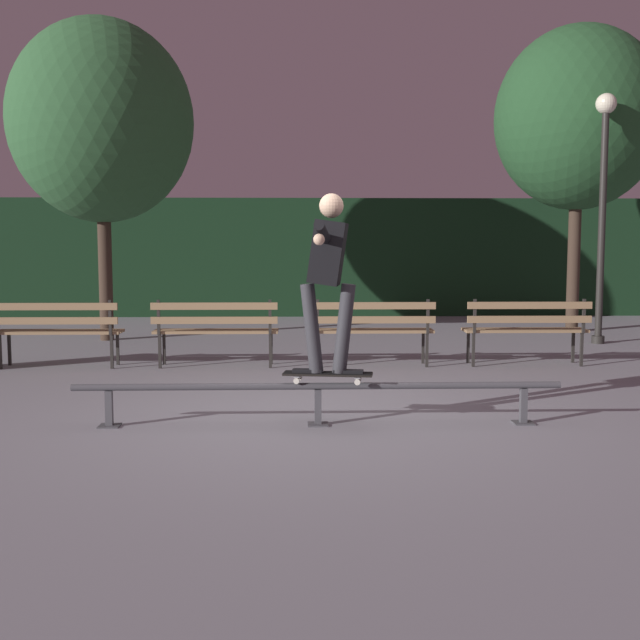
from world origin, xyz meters
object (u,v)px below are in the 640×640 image
skateboard (328,374)px  park_bench_leftmost (57,326)px  skateboarder (328,267)px  park_bench_right_center (372,325)px  tree_far_right (578,119)px  lamp_post_right (603,186)px  park_bench_left_center (216,326)px  park_bench_rightmost (526,325)px  grind_rail (318,392)px  tree_far_left (101,122)px

skateboard → park_bench_leftmost: 4.66m
skateboarder → park_bench_right_center: skateboarder is taller
park_bench_right_center → tree_far_right: tree_far_right is taller
skateboard → lamp_post_right: bearing=50.4°
park_bench_left_center → park_bench_rightmost: bearing=0.0°
skateboarder → park_bench_right_center: 3.44m
park_bench_rightmost → park_bench_left_center: bearing=180.0°
park_bench_leftmost → tree_far_right: tree_far_right is taller
skateboard → park_bench_left_center: (-1.31, 3.26, 0.09)m
park_bench_leftmost → park_bench_right_center: size_ratio=1.00×
grind_rail → skateboarder: 1.10m
park_bench_leftmost → tree_far_left: size_ratio=0.31×
park_bench_leftmost → park_bench_rightmost: bearing=0.0°
park_bench_left_center → grind_rail: bearing=-69.5°
grind_rail → skateboard: skateboard is taller
park_bench_right_center → park_bench_rightmost: size_ratio=1.00×
park_bench_left_center → lamp_post_right: bearing=20.8°
skateboard → tree_far_left: (-3.39, 6.18, 3.08)m
skateboarder → tree_far_right: bearing=56.7°
grind_rail → park_bench_leftmost: park_bench_leftmost is taller
park_bench_rightmost → tree_far_left: tree_far_left is taller
skateboarder → park_bench_right_center: (0.70, 3.26, -0.85)m
grind_rail → park_bench_left_center: size_ratio=2.67×
grind_rail → park_bench_left_center: park_bench_left_center is taller
lamp_post_right → skateboarder: bearing=-129.6°
park_bench_right_center → park_bench_rightmost: (2.01, 0.00, 0.00)m
grind_rail → park_bench_right_center: (0.79, 3.26, 0.24)m
skateboarder → grind_rail: bearing=179.7°
park_bench_leftmost → park_bench_rightmost: 6.04m
park_bench_left_center → tree_far_right: 7.85m
grind_rail → lamp_post_right: size_ratio=1.10×
park_bench_rightmost → lamp_post_right: (1.82, 2.22, 1.94)m
skateboard → grind_rail: bearing=180.0°
park_bench_rightmost → tree_far_right: tree_far_right is taller
lamp_post_right → park_bench_leftmost: bearing=-164.2°
skateboarder → tree_far_left: 7.37m
skateboard → skateboarder: 0.94m
skateboard → tree_far_left: size_ratio=0.16×
tree_far_right → lamp_post_right: (-0.17, -1.67, -1.28)m
tree_far_left → lamp_post_right: (7.92, -0.70, -1.05)m
park_bench_left_center → park_bench_right_center: bearing=0.0°
park_bench_left_center → park_bench_right_center: (2.01, 0.00, 0.00)m
grind_rail → lamp_post_right: 7.50m
skateboarder → park_bench_right_center: size_ratio=0.97×
park_bench_leftmost → park_bench_right_center: 4.03m
park_bench_rightmost → lamp_post_right: bearing=50.7°
skateboard → skateboarder: (0.00, -0.00, 0.94)m
park_bench_right_center → park_bench_rightmost: bearing=0.0°
park_bench_right_center → tree_far_left: tree_far_left is taller
tree_far_right → park_bench_right_center: bearing=-135.8°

